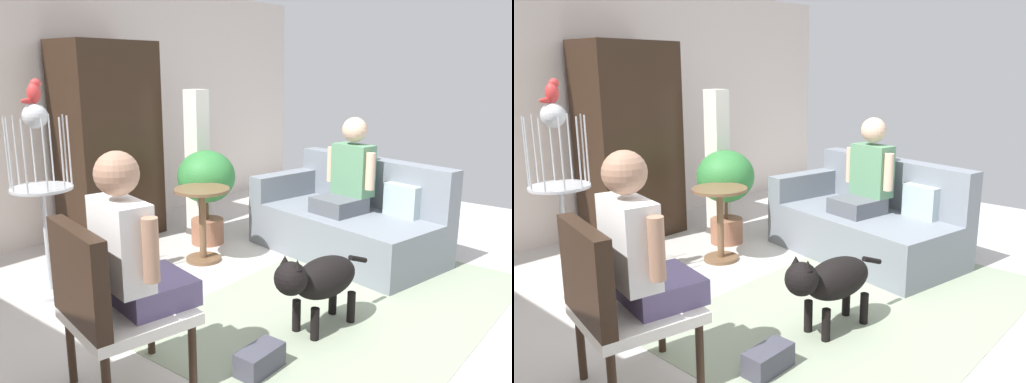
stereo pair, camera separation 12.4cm
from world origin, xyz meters
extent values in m
plane|color=beige|center=(0.00, 0.00, 0.00)|extent=(7.56, 7.56, 0.00)
cube|color=silver|center=(0.00, 2.95, 1.27)|extent=(6.90, 0.12, 2.54)
cube|color=gray|center=(0.18, -0.10, 0.00)|extent=(2.76, 1.81, 0.01)
cube|color=slate|center=(1.11, 0.46, 0.21)|extent=(1.22, 1.83, 0.41)
cube|color=slate|center=(1.46, 0.39, 0.63)|extent=(0.52, 1.69, 0.44)
cube|color=slate|center=(1.26, 1.20, 0.53)|extent=(0.92, 0.36, 0.24)
cube|color=#9EB2B7|center=(1.25, 0.00, 0.55)|extent=(0.16, 0.33, 0.28)
cylinder|color=black|center=(-1.14, 0.48, 0.19)|extent=(0.04, 0.04, 0.38)
cylinder|color=black|center=(-1.24, 0.02, 0.19)|extent=(0.04, 0.04, 0.38)
cylinder|color=black|center=(-1.61, 0.58, 0.19)|extent=(0.04, 0.04, 0.38)
cube|color=white|center=(-1.42, 0.30, 0.41)|extent=(0.68, 0.67, 0.06)
cube|color=black|center=(-1.66, 0.35, 0.69)|extent=(0.19, 0.57, 0.49)
cube|color=#53575F|center=(1.01, 0.48, 0.48)|extent=(0.47, 0.44, 0.14)
cube|color=#598C66|center=(1.18, 0.45, 0.78)|extent=(0.25, 0.40, 0.46)
sphere|color=#DDB293|center=(1.18, 0.45, 1.14)|extent=(0.22, 0.22, 0.22)
cylinder|color=#DDB293|center=(1.09, 0.23, 0.80)|extent=(0.08, 0.08, 0.32)
cylinder|color=#DDB293|center=(1.18, 0.67, 0.80)|extent=(0.08, 0.08, 0.32)
cube|color=slate|center=(-1.29, 0.27, 0.51)|extent=(0.45, 0.47, 0.14)
cube|color=white|center=(-1.44, 0.30, 0.81)|extent=(0.26, 0.43, 0.45)
sphere|color=#A57A60|center=(-1.44, 0.30, 1.17)|extent=(0.22, 0.22, 0.22)
cylinder|color=#A57A60|center=(-1.35, 0.53, 0.83)|extent=(0.08, 0.08, 0.31)
cylinder|color=#A57A60|center=(-1.45, 0.06, 0.83)|extent=(0.08, 0.08, 0.31)
cylinder|color=brown|center=(0.17, 1.35, 0.64)|extent=(0.48, 0.48, 0.02)
cylinder|color=brown|center=(0.17, 1.35, 0.32)|extent=(0.06, 0.06, 0.63)
cylinder|color=brown|center=(0.17, 1.35, 0.01)|extent=(0.31, 0.31, 0.03)
ellipsoid|color=black|center=(-0.20, -0.14, 0.35)|extent=(0.55, 0.34, 0.26)
sphere|color=black|center=(-0.52, -0.09, 0.43)|extent=(0.21, 0.21, 0.21)
cone|color=black|center=(-0.53, -0.14, 0.53)|extent=(0.06, 0.06, 0.06)
cone|color=black|center=(-0.51, -0.04, 0.53)|extent=(0.06, 0.06, 0.06)
cylinder|color=black|center=(0.13, -0.19, 0.39)|extent=(0.18, 0.06, 0.10)
cylinder|color=black|center=(-0.39, -0.19, 0.11)|extent=(0.06, 0.06, 0.21)
cylinder|color=black|center=(-0.37, -0.03, 0.11)|extent=(0.06, 0.06, 0.21)
cylinder|color=black|center=(-0.04, -0.24, 0.11)|extent=(0.06, 0.06, 0.21)
cylinder|color=black|center=(-0.01, -0.09, 0.11)|extent=(0.06, 0.06, 0.21)
cylinder|color=silver|center=(-1.06, 1.75, 0.01)|extent=(0.36, 0.36, 0.03)
cylinder|color=silver|center=(-1.06, 1.75, 0.40)|extent=(0.04, 0.04, 0.81)
cylinder|color=silver|center=(-1.06, 1.75, 0.82)|extent=(0.44, 0.44, 0.02)
cylinder|color=silver|center=(-0.85, 1.75, 1.08)|extent=(0.01, 0.01, 0.51)
cylinder|color=silver|center=(-0.89, 1.87, 1.08)|extent=(0.01, 0.01, 0.51)
cylinder|color=silver|center=(-0.99, 1.95, 1.08)|extent=(0.01, 0.01, 0.51)
cylinder|color=silver|center=(-1.12, 1.95, 1.08)|extent=(0.01, 0.01, 0.51)
cylinder|color=silver|center=(-1.22, 1.87, 1.08)|extent=(0.01, 0.01, 0.51)
cylinder|color=silver|center=(-1.26, 1.75, 1.08)|extent=(0.01, 0.01, 0.51)
cylinder|color=silver|center=(-1.22, 1.63, 1.08)|extent=(0.01, 0.01, 0.51)
cylinder|color=silver|center=(-1.12, 1.55, 1.08)|extent=(0.01, 0.01, 0.51)
cylinder|color=silver|center=(-0.99, 1.55, 1.08)|extent=(0.01, 0.01, 0.51)
cylinder|color=silver|center=(-0.89, 1.63, 1.08)|extent=(0.01, 0.01, 0.51)
sphere|color=silver|center=(-1.06, 1.75, 1.34)|extent=(0.18, 0.18, 0.18)
ellipsoid|color=red|center=(-1.05, 1.75, 1.50)|extent=(0.09, 0.10, 0.14)
sphere|color=red|center=(-1.03, 1.75, 1.56)|extent=(0.07, 0.07, 0.07)
cone|color=#D8BF4C|center=(-1.00, 1.75, 1.56)|extent=(0.03, 0.02, 0.02)
ellipsoid|color=red|center=(-1.09, 1.75, 1.44)|extent=(0.12, 0.03, 0.04)
cylinder|color=#996047|center=(0.55, 1.66, 0.12)|extent=(0.31, 0.31, 0.24)
cylinder|color=brown|center=(0.55, 1.66, 0.34)|extent=(0.03, 0.03, 0.20)
ellipsoid|color=#307938|center=(0.55, 1.66, 0.66)|extent=(0.55, 0.55, 0.50)
cube|color=#4C4742|center=(0.72, 1.95, 0.03)|extent=(0.20, 0.20, 0.06)
cube|color=white|center=(0.72, 1.95, 0.76)|extent=(0.18, 0.18, 1.41)
cube|color=black|center=(0.09, 2.54, 0.96)|extent=(0.91, 0.56, 1.92)
cube|color=#3F3F4C|center=(-0.88, -0.14, 0.07)|extent=(0.29, 0.15, 0.14)
camera|label=1|loc=(-2.96, -1.81, 1.66)|focal=36.98mm
camera|label=2|loc=(-2.88, -1.90, 1.66)|focal=36.98mm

